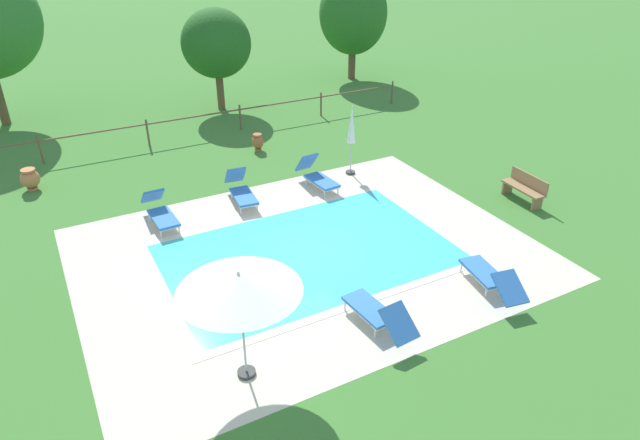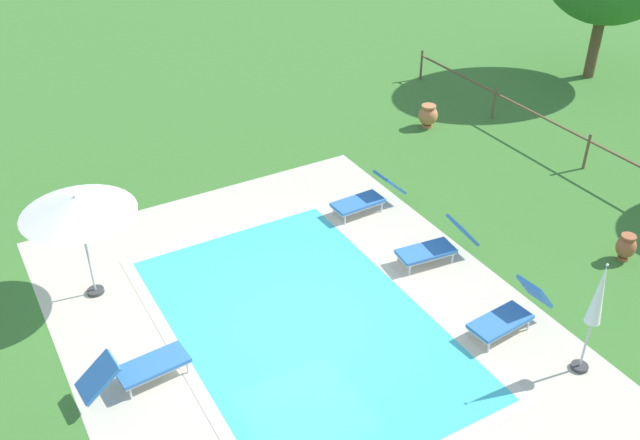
# 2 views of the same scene
# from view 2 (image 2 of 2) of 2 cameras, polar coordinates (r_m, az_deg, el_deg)

# --- Properties ---
(ground_plane) EXTENTS (160.00, 160.00, 0.00)m
(ground_plane) POSITION_cam_2_polar(r_m,az_deg,el_deg) (14.52, -1.35, -8.32)
(ground_plane) COLOR #3D752D
(pool_deck_paving) EXTENTS (11.64, 8.98, 0.01)m
(pool_deck_paving) POSITION_cam_2_polar(r_m,az_deg,el_deg) (14.52, -1.35, -8.30)
(pool_deck_paving) COLOR beige
(pool_deck_paving) RESTS_ON ground
(swimming_pool_water) EXTENTS (7.38, 4.73, 0.01)m
(swimming_pool_water) POSITION_cam_2_polar(r_m,az_deg,el_deg) (14.52, -1.35, -8.30)
(swimming_pool_water) COLOR #42CCD6
(swimming_pool_water) RESTS_ON ground
(pool_coping_rim) EXTENTS (7.86, 5.21, 0.01)m
(pool_coping_rim) POSITION_cam_2_polar(r_m,az_deg,el_deg) (14.51, -1.35, -8.29)
(pool_coping_rim) COLOR beige
(pool_coping_rim) RESTS_ON ground
(sun_lounger_north_near_steps) EXTENTS (0.80, 1.93, 0.97)m
(sun_lounger_north_near_steps) POSITION_cam_2_polar(r_m,az_deg,el_deg) (16.22, 9.30, -2.03)
(sun_lounger_north_near_steps) COLOR #3370BC
(sun_lounger_north_near_steps) RESTS_ON ground
(sun_lounger_north_far) EXTENTS (0.68, 1.97, 0.90)m
(sun_lounger_north_far) POSITION_cam_2_polar(r_m,az_deg,el_deg) (17.83, 3.80, 1.85)
(sun_lounger_north_far) COLOR #3370BC
(sun_lounger_north_far) RESTS_ON ground
(sun_lounger_north_end) EXTENTS (0.77, 2.04, 0.85)m
(sun_lounger_north_end) POSITION_cam_2_polar(r_m,az_deg,el_deg) (13.48, -14.39, -11.44)
(sun_lounger_north_end) COLOR #3370BC
(sun_lounger_north_end) RESTS_ON ground
(sun_lounger_south_near_corner) EXTENTS (0.76, 1.89, 1.00)m
(sun_lounger_south_near_corner) POSITION_cam_2_polar(r_m,az_deg,el_deg) (14.65, 14.96, -7.19)
(sun_lounger_south_near_corner) COLOR #3370BC
(sun_lounger_south_near_corner) RESTS_ON ground
(patio_umbrella_open_foreground) EXTENTS (2.30, 2.30, 2.43)m
(patio_umbrella_open_foreground) POSITION_cam_2_polar(r_m,az_deg,el_deg) (14.82, -18.82, 1.09)
(patio_umbrella_open_foreground) COLOR #383838
(patio_umbrella_open_foreground) RESTS_ON ground
(patio_umbrella_closed_row_west) EXTENTS (0.32, 0.32, 2.43)m
(patio_umbrella_closed_row_west) POSITION_cam_2_polar(r_m,az_deg,el_deg) (13.43, 21.26, -6.07)
(patio_umbrella_closed_row_west) COLOR #383838
(patio_umbrella_closed_row_west) RESTS_ON ground
(terracotta_urn_near_fence) EXTENTS (0.44, 0.44, 0.65)m
(terracotta_urn_near_fence) POSITION_cam_2_polar(r_m,az_deg,el_deg) (17.45, 23.24, -1.96)
(terracotta_urn_near_fence) COLOR #A85B38
(terracotta_urn_near_fence) RESTS_ON ground
(terracotta_urn_by_tree) EXTENTS (0.59, 0.59, 0.72)m
(terracotta_urn_by_tree) POSITION_cam_2_polar(r_m,az_deg,el_deg) (22.30, 8.62, 8.26)
(terracotta_urn_by_tree) COLOR #C67547
(terracotta_urn_by_tree) RESTS_ON ground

